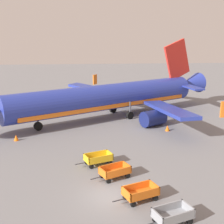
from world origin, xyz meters
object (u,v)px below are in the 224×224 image
baggage_cart_third_in_row (115,171)px  traffic_cone_mid_apron (167,128)px  baggage_cart_second_in_row (140,193)px  traffic_cone_near_plane (16,138)px  baggage_cart_fourth_in_row (98,159)px  baggage_cart_nearest (173,215)px  airplane (113,97)px

baggage_cart_third_in_row → traffic_cone_mid_apron: 14.79m
baggage_cart_second_in_row → traffic_cone_near_plane: (-11.90, 14.13, -0.25)m
baggage_cart_third_in_row → baggage_cart_fourth_in_row: bearing=113.6°
traffic_cone_near_plane → traffic_cone_mid_apron: (18.37, 2.00, 0.01)m
baggage_cart_nearest → baggage_cart_second_in_row: size_ratio=1.00×
baggage_cart_nearest → traffic_cone_mid_apron: (4.93, 19.14, -0.23)m
baggage_cart_nearest → traffic_cone_mid_apron: size_ratio=4.87×
baggage_cart_fourth_in_row → traffic_cone_mid_apron: baggage_cart_fourth_in_row is taller
airplane → baggage_cart_second_in_row: bearing=-90.5°
baggage_cart_nearest → baggage_cart_second_in_row: bearing=117.2°
airplane → baggage_cart_second_in_row: 23.50m
baggage_cart_second_in_row → baggage_cart_third_in_row: size_ratio=1.01×
baggage_cart_second_in_row → baggage_cart_nearest: bearing=-62.8°
baggage_cart_third_in_row → traffic_cone_mid_apron: bearing=57.3°
traffic_cone_near_plane → traffic_cone_mid_apron: size_ratio=0.96×
airplane → baggage_cart_nearest: airplane is taller
baggage_cart_second_in_row → baggage_cart_third_in_row: bearing=112.3°
traffic_cone_near_plane → baggage_cart_second_in_row: bearing=-49.9°
baggage_cart_third_in_row → baggage_cart_fourth_in_row: 3.16m
baggage_cart_second_in_row → baggage_cart_third_in_row: 3.99m
baggage_cart_third_in_row → traffic_cone_mid_apron: size_ratio=4.79×
baggage_cart_second_in_row → baggage_cart_third_in_row: same height
baggage_cart_fourth_in_row → traffic_cone_near_plane: bearing=140.4°
traffic_cone_mid_apron → airplane: bearing=130.9°
airplane → baggage_cart_fourth_in_row: size_ratio=9.68×
baggage_cart_second_in_row → traffic_cone_mid_apron: 17.39m
airplane → baggage_cart_fourth_in_row: 17.23m
baggage_cart_nearest → baggage_cart_third_in_row: (-3.06, 6.69, 0.00)m
baggage_cart_nearest → baggage_cart_fourth_in_row: same height
traffic_cone_near_plane → traffic_cone_mid_apron: 18.48m
baggage_cart_third_in_row → airplane: bearing=85.0°
traffic_cone_near_plane → baggage_cart_third_in_row: bearing=-45.2°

